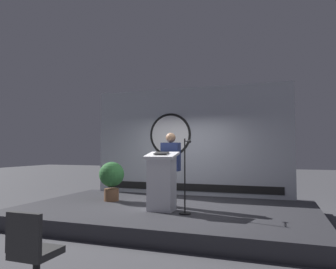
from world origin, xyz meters
TOP-DOWN VIEW (x-y plane):
  - ground_plane at (0.00, 0.00)m, footprint 40.00×40.00m
  - stage_platform at (0.00, 0.00)m, footprint 6.40×4.00m
  - banner_display at (-0.01, 1.85)m, footprint 5.58×0.12m
  - podium at (0.07, -0.50)m, footprint 0.64×0.50m
  - speaker_person at (0.11, -0.02)m, footprint 0.40×0.26m
  - microphone_stand at (0.62, -0.60)m, footprint 0.24×0.52m
  - potted_plant at (-1.53, 0.27)m, footprint 0.62×0.62m
  - audience_chair_left at (-0.21, -3.82)m, footprint 0.44×0.45m

SIDE VIEW (x-z plane):
  - ground_plane at x=0.00m, z-range 0.00..0.00m
  - stage_platform at x=0.00m, z-range 0.00..0.30m
  - audience_chair_left at x=-0.21m, z-range 0.05..0.94m
  - microphone_stand at x=0.62m, z-range 0.08..1.56m
  - potted_plant at x=-1.53m, z-range 0.40..1.36m
  - podium at x=0.07m, z-range 0.29..1.51m
  - speaker_person at x=0.11m, z-range 0.32..1.95m
  - banner_display at x=-0.01m, z-range 0.29..3.30m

